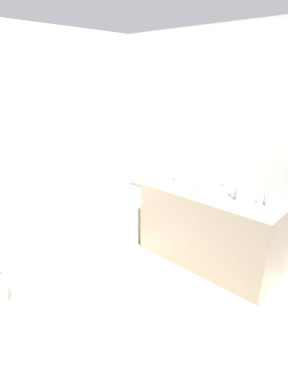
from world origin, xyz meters
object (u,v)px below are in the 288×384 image
(drinking_glass_0, at_px, (192,184))
(bath_mat, at_px, (126,266))
(bathtub, at_px, (100,224))
(water_bottle_2, at_px, (178,171))
(water_bottle_1, at_px, (200,181))
(water_bottle_3, at_px, (166,171))
(water_bottle_0, at_px, (271,196))
(sink_basin, at_px, (214,191))
(water_bottle_5, at_px, (236,188))
(sink_faucet, at_px, (222,186))
(water_bottle_4, at_px, (241,191))
(drinking_glass_2, at_px, (261,198))
(drinking_glass_1, at_px, (189,180))

(drinking_glass_0, xyz_separation_m, bath_mat, (-0.68, 0.36, -0.88))
(bathtub, xyz_separation_m, water_bottle_2, (0.62, -0.69, 0.69))
(water_bottle_1, bearing_deg, water_bottle_3, 89.46)
(water_bottle_3, relative_size, bath_mat, 0.29)
(drinking_glass_0, bearing_deg, water_bottle_0, -83.59)
(sink_basin, xyz_separation_m, water_bottle_5, (0.04, -0.21, 0.08))
(sink_faucet, distance_m, drinking_glass_0, 0.32)
(water_bottle_4, height_order, drinking_glass_0, water_bottle_4)
(sink_basin, bearing_deg, water_bottle_2, 84.28)
(water_bottle_0, height_order, drinking_glass_2, water_bottle_0)
(bathtub, relative_size, water_bottle_0, 7.43)
(bathtub, bearing_deg, water_bottle_2, -48.12)
(water_bottle_3, bearing_deg, bathtub, 137.41)
(water_bottle_1, height_order, bath_mat, water_bottle_1)
(bathtub, height_order, drinking_glass_1, bathtub)
(water_bottle_1, xyz_separation_m, bath_mat, (-0.72, 0.43, -0.92))
(water_bottle_2, height_order, bath_mat, water_bottle_2)
(water_bottle_0, relative_size, water_bottle_2, 0.86)
(water_bottle_0, xyz_separation_m, drinking_glass_1, (-0.03, 0.89, -0.06))
(bathtub, distance_m, water_bottle_1, 1.34)
(drinking_glass_0, bearing_deg, sink_basin, -85.34)
(water_bottle_0, height_order, water_bottle_5, water_bottle_0)
(sink_basin, distance_m, water_bottle_0, 0.56)
(bathtub, distance_m, water_bottle_0, 1.98)
(sink_basin, bearing_deg, water_bottle_5, -78.02)
(sink_faucet, relative_size, drinking_glass_0, 1.72)
(bath_mat, bearing_deg, water_bottle_2, -8.70)
(sink_faucet, distance_m, drinking_glass_2, 0.47)
(water_bottle_4, xyz_separation_m, bath_mat, (-0.69, 0.91, -0.94))
(water_bottle_0, bearing_deg, water_bottle_3, 92.18)
(water_bottle_5, height_order, drinking_glass_0, water_bottle_5)
(water_bottle_5, height_order, drinking_glass_1, water_bottle_5)
(water_bottle_0, height_order, bath_mat, water_bottle_0)
(sink_basin, bearing_deg, water_bottle_3, 87.94)
(drinking_glass_2, bearing_deg, sink_faucet, 78.74)
(water_bottle_4, bearing_deg, drinking_glass_2, -63.35)
(water_bottle_0, distance_m, water_bottle_5, 0.34)
(water_bottle_4, bearing_deg, bathtub, 110.66)
(water_bottle_2, relative_size, drinking_glass_1, 2.83)
(water_bottle_1, relative_size, drinking_glass_0, 2.07)
(bathtub, bearing_deg, drinking_glass_1, -54.28)
(water_bottle_2, relative_size, water_bottle_4, 1.15)
(water_bottle_1, distance_m, drinking_glass_0, 0.09)
(water_bottle_1, height_order, water_bottle_4, water_bottle_4)
(bathtub, height_order, water_bottle_2, bathtub)
(sink_basin, xyz_separation_m, water_bottle_2, (0.05, 0.51, 0.10))
(drinking_glass_0, height_order, drinking_glass_2, drinking_glass_2)
(water_bottle_0, distance_m, water_bottle_1, 0.74)
(water_bottle_1, bearing_deg, sink_faucet, -51.90)
(drinking_glass_0, bearing_deg, water_bottle_5, -82.04)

